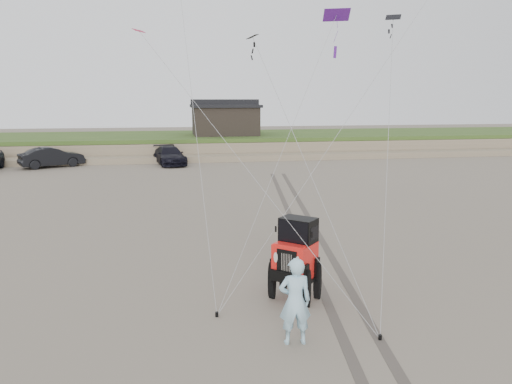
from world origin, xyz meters
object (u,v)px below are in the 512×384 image
(man, at_px, (295,301))
(jeep, at_px, (295,268))
(cabin, at_px, (225,119))
(truck_b, at_px, (52,157))
(truck_c, at_px, (170,156))

(man, bearing_deg, jeep, -101.04)
(cabin, height_order, jeep, cabin)
(cabin, height_order, man, cabin)
(truck_b, relative_size, truck_c, 0.95)
(truck_b, distance_m, man, 32.32)
(truck_c, bearing_deg, man, -96.66)
(jeep, height_order, man, man)
(cabin, distance_m, truck_b, 16.42)
(man, bearing_deg, truck_b, -66.01)
(truck_b, distance_m, truck_c, 8.88)
(truck_c, height_order, jeep, jeep)
(truck_c, relative_size, jeep, 1.05)
(truck_b, height_order, truck_c, truck_b)
(man, bearing_deg, truck_c, -81.91)
(truck_c, relative_size, man, 2.54)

